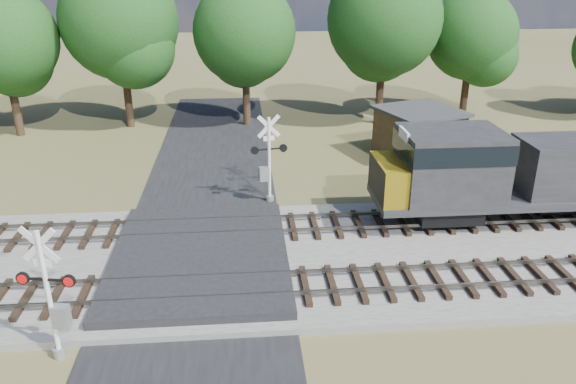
{
  "coord_description": "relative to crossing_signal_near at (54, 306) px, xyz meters",
  "views": [
    {
      "loc": [
        1.85,
        -19.66,
        11.51
      ],
      "look_at": [
        3.7,
        2.0,
        2.49
      ],
      "focal_mm": 35.0,
      "sensor_mm": 36.0,
      "label": 1
    }
  ],
  "objects": [
    {
      "name": "ground",
      "position": [
        3.97,
        4.87,
        -1.89
      ],
      "size": [
        160.0,
        160.0,
        0.0
      ],
      "primitive_type": "plane",
      "color": "#4D4F2A",
      "rests_on": "ground"
    },
    {
      "name": "ballast_bed",
      "position": [
        13.97,
        5.37,
        -1.74
      ],
      "size": [
        140.0,
        10.0,
        0.3
      ],
      "primitive_type": "cube",
      "color": "gray",
      "rests_on": "ground"
    },
    {
      "name": "road",
      "position": [
        3.97,
        4.87,
        -1.85
      ],
      "size": [
        7.0,
        60.0,
        0.08
      ],
      "primitive_type": "cube",
      "color": "black",
      "rests_on": "ground"
    },
    {
      "name": "crossing_panel",
      "position": [
        3.97,
        5.37,
        -1.57
      ],
      "size": [
        7.0,
        9.0,
        0.62
      ],
      "primitive_type": "cube",
      "color": "#262628",
      "rests_on": "ground"
    },
    {
      "name": "track_near",
      "position": [
        7.09,
        2.87,
        -1.47
      ],
      "size": [
        140.0,
        2.6,
        0.33
      ],
      "color": "black",
      "rests_on": "ballast_bed"
    },
    {
      "name": "track_far",
      "position": [
        7.09,
        7.87,
        -1.47
      ],
      "size": [
        140.0,
        2.6,
        0.33
      ],
      "color": "black",
      "rests_on": "ballast_bed"
    },
    {
      "name": "crossing_signal_near",
      "position": [
        0.0,
        0.0,
        0.0
      ],
      "size": [
        1.81,
        0.49,
        4.53
      ],
      "rotation": [
        0.0,
        0.0,
        -0.19
      ],
      "color": "silver",
      "rests_on": "ground"
    },
    {
      "name": "crossing_signal_far",
      "position": [
        7.03,
        11.59,
        0.03
      ],
      "size": [
        1.84,
        0.48,
        4.6
      ],
      "rotation": [
        0.0,
        0.0,
        3.32
      ],
      "color": "silver",
      "rests_on": "ground"
    },
    {
      "name": "equipment_shed",
      "position": [
        16.73,
        17.92,
        -0.33
      ],
      "size": [
        5.72,
        5.72,
        3.07
      ],
      "rotation": [
        0.0,
        0.0,
        0.33
      ],
      "color": "#462E1E",
      "rests_on": "ground"
    },
    {
      "name": "treeline",
      "position": [
        8.62,
        25.97,
        4.84
      ],
      "size": [
        78.05,
        10.04,
        11.67
      ],
      "color": "black",
      "rests_on": "ground"
    }
  ]
}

